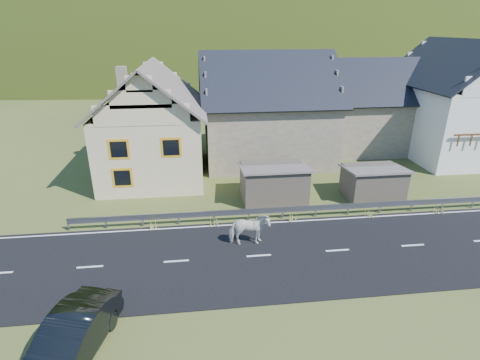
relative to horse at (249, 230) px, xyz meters
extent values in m
plane|color=#3C491B|center=(4.33, -1.09, -0.90)|extent=(160.00, 160.00, 0.00)
cube|color=black|center=(4.33, -1.09, -0.88)|extent=(60.00, 7.00, 0.04)
cube|color=silver|center=(4.33, -1.09, -0.86)|extent=(60.00, 6.60, 0.01)
cube|color=#93969B|center=(4.33, 2.59, -0.32)|extent=(28.00, 0.08, 0.34)
cube|color=#93969B|center=(-9.67, 2.61, -0.55)|extent=(0.10, 0.06, 0.70)
cube|color=#93969B|center=(-7.67, 2.61, -0.55)|extent=(0.10, 0.06, 0.70)
cube|color=#93969B|center=(-5.67, 2.61, -0.55)|extent=(0.10, 0.06, 0.70)
cube|color=#93969B|center=(-3.67, 2.61, -0.55)|extent=(0.10, 0.06, 0.70)
cube|color=#93969B|center=(-1.67, 2.61, -0.55)|extent=(0.10, 0.06, 0.70)
cube|color=#93969B|center=(0.33, 2.61, -0.55)|extent=(0.10, 0.06, 0.70)
cube|color=#93969B|center=(2.33, 2.61, -0.55)|extent=(0.10, 0.06, 0.70)
cube|color=#93969B|center=(4.33, 2.61, -0.55)|extent=(0.10, 0.06, 0.70)
cube|color=#93969B|center=(6.33, 2.61, -0.55)|extent=(0.10, 0.06, 0.70)
cube|color=#93969B|center=(8.33, 2.61, -0.55)|extent=(0.10, 0.06, 0.70)
cube|color=#93969B|center=(10.33, 2.61, -0.55)|extent=(0.10, 0.06, 0.70)
cube|color=#93969B|center=(12.33, 2.61, -0.55)|extent=(0.10, 0.06, 0.70)
cube|color=#93969B|center=(14.33, 2.61, -0.55)|extent=(0.10, 0.06, 0.70)
cube|color=brown|center=(2.33, 5.41, 0.20)|extent=(4.30, 3.30, 2.40)
cube|color=brown|center=(8.83, 4.91, 0.10)|extent=(3.80, 2.90, 2.20)
cube|color=beige|center=(-5.67, 10.91, 1.60)|extent=(7.00, 9.00, 5.00)
cube|color=orange|center=(-7.27, 6.41, 2.50)|extent=(1.30, 0.12, 1.30)
cube|color=orange|center=(-4.07, 6.41, 2.50)|extent=(1.30, 0.12, 1.30)
cube|color=orange|center=(-7.27, 6.41, 0.60)|extent=(1.30, 0.12, 1.30)
cube|color=gray|center=(-7.67, 12.41, 5.66)|extent=(0.70, 0.70, 2.40)
cube|color=gray|center=(3.33, 13.91, 1.60)|extent=(10.00, 9.00, 5.00)
cube|color=gray|center=(13.33, 15.91, 1.40)|extent=(9.00, 8.00, 4.60)
cube|color=white|center=(19.33, 12.91, 2.10)|extent=(8.00, 10.00, 6.00)
ellipsoid|color=#20380F|center=(9.33, 178.91, -20.90)|extent=(440.00, 280.00, 260.00)
ellipsoid|color=black|center=(-50.67, 108.91, 5.10)|extent=(76.00, 50.00, 28.00)
imported|color=silver|center=(0.00, 0.00, 0.00)|extent=(0.93, 2.05, 1.73)
imported|color=black|center=(-6.92, -6.30, -0.13)|extent=(2.75, 4.95, 1.55)
camera|label=1|loc=(-2.39, -16.40, 9.56)|focal=28.00mm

